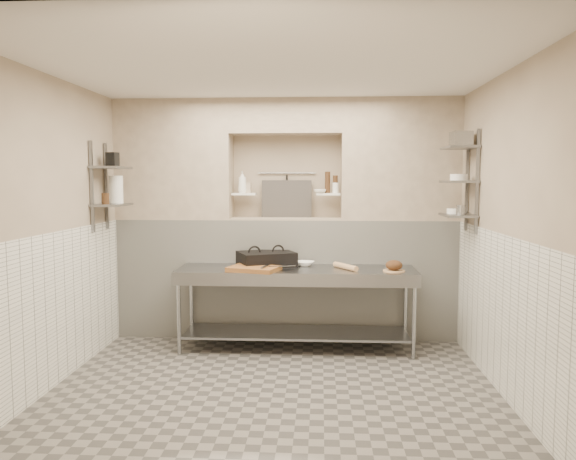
# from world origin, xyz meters

# --- Properties ---
(floor) EXTENTS (4.00, 3.90, 0.10)m
(floor) POSITION_xyz_m (0.00, 0.00, -0.05)
(floor) COLOR #69635D
(floor) RESTS_ON ground
(ceiling) EXTENTS (4.00, 3.90, 0.10)m
(ceiling) POSITION_xyz_m (0.00, 0.00, 2.85)
(ceiling) COLOR silver
(ceiling) RESTS_ON ground
(wall_left) EXTENTS (0.10, 3.90, 2.80)m
(wall_left) POSITION_xyz_m (-2.05, 0.00, 1.40)
(wall_left) COLOR tan
(wall_left) RESTS_ON ground
(wall_right) EXTENTS (0.10, 3.90, 2.80)m
(wall_right) POSITION_xyz_m (2.05, 0.00, 1.40)
(wall_right) COLOR tan
(wall_right) RESTS_ON ground
(wall_back) EXTENTS (4.00, 0.10, 2.80)m
(wall_back) POSITION_xyz_m (0.00, 2.00, 1.40)
(wall_back) COLOR tan
(wall_back) RESTS_ON ground
(wall_front) EXTENTS (4.00, 0.10, 2.80)m
(wall_front) POSITION_xyz_m (0.00, -2.00, 1.40)
(wall_front) COLOR tan
(wall_front) RESTS_ON ground
(backwall_lower) EXTENTS (4.00, 0.40, 1.40)m
(backwall_lower) POSITION_xyz_m (0.00, 1.75, 0.70)
(backwall_lower) COLOR silver
(backwall_lower) RESTS_ON floor
(alcove_sill) EXTENTS (1.30, 0.40, 0.02)m
(alcove_sill) POSITION_xyz_m (0.00, 1.75, 1.41)
(alcove_sill) COLOR tan
(alcove_sill) RESTS_ON backwall_lower
(backwall_pillar_left) EXTENTS (1.35, 0.40, 1.40)m
(backwall_pillar_left) POSITION_xyz_m (-1.33, 1.75, 2.10)
(backwall_pillar_left) COLOR tan
(backwall_pillar_left) RESTS_ON backwall_lower
(backwall_pillar_right) EXTENTS (1.35, 0.40, 1.40)m
(backwall_pillar_right) POSITION_xyz_m (1.33, 1.75, 2.10)
(backwall_pillar_right) COLOR tan
(backwall_pillar_right) RESTS_ON backwall_lower
(backwall_header) EXTENTS (1.30, 0.40, 0.40)m
(backwall_header) POSITION_xyz_m (0.00, 1.75, 2.60)
(backwall_header) COLOR tan
(backwall_header) RESTS_ON backwall_lower
(wainscot_left) EXTENTS (0.02, 3.90, 1.40)m
(wainscot_left) POSITION_xyz_m (-1.99, 0.00, 0.70)
(wainscot_left) COLOR silver
(wainscot_left) RESTS_ON floor
(wainscot_right) EXTENTS (0.02, 3.90, 1.40)m
(wainscot_right) POSITION_xyz_m (1.99, 0.00, 0.70)
(wainscot_right) COLOR silver
(wainscot_right) RESTS_ON floor
(alcove_shelf_left) EXTENTS (0.28, 0.16, 0.02)m
(alcove_shelf_left) POSITION_xyz_m (-0.50, 1.75, 1.70)
(alcove_shelf_left) COLOR white
(alcove_shelf_left) RESTS_ON backwall_lower
(alcove_shelf_right) EXTENTS (0.28, 0.16, 0.02)m
(alcove_shelf_right) POSITION_xyz_m (0.50, 1.75, 1.70)
(alcove_shelf_right) COLOR white
(alcove_shelf_right) RESTS_ON backwall_lower
(utensil_rail) EXTENTS (0.70, 0.02, 0.02)m
(utensil_rail) POSITION_xyz_m (0.00, 1.92, 1.95)
(utensil_rail) COLOR gray
(utensil_rail) RESTS_ON wall_back
(hanging_steel) EXTENTS (0.02, 0.02, 0.30)m
(hanging_steel) POSITION_xyz_m (0.00, 1.90, 1.78)
(hanging_steel) COLOR black
(hanging_steel) RESTS_ON utensil_rail
(splash_panel) EXTENTS (0.60, 0.08, 0.45)m
(splash_panel) POSITION_xyz_m (0.00, 1.85, 1.64)
(splash_panel) COLOR #383330
(splash_panel) RESTS_ON alcove_sill
(shelf_rail_left_a) EXTENTS (0.03, 0.03, 0.95)m
(shelf_rail_left_a) POSITION_xyz_m (-1.98, 1.25, 1.80)
(shelf_rail_left_a) COLOR slate
(shelf_rail_left_a) RESTS_ON wall_left
(shelf_rail_left_b) EXTENTS (0.03, 0.03, 0.95)m
(shelf_rail_left_b) POSITION_xyz_m (-1.98, 0.85, 1.80)
(shelf_rail_left_b) COLOR slate
(shelf_rail_left_b) RESTS_ON wall_left
(wall_shelf_left_lower) EXTENTS (0.30, 0.50, 0.02)m
(wall_shelf_left_lower) POSITION_xyz_m (-1.84, 1.05, 1.60)
(wall_shelf_left_lower) COLOR slate
(wall_shelf_left_lower) RESTS_ON wall_left
(wall_shelf_left_upper) EXTENTS (0.30, 0.50, 0.03)m
(wall_shelf_left_upper) POSITION_xyz_m (-1.84, 1.05, 2.00)
(wall_shelf_left_upper) COLOR slate
(wall_shelf_left_upper) RESTS_ON wall_left
(shelf_rail_right_a) EXTENTS (0.03, 0.03, 1.05)m
(shelf_rail_right_a) POSITION_xyz_m (1.98, 1.25, 1.85)
(shelf_rail_right_a) COLOR slate
(shelf_rail_right_a) RESTS_ON wall_right
(shelf_rail_right_b) EXTENTS (0.03, 0.03, 1.05)m
(shelf_rail_right_b) POSITION_xyz_m (1.98, 0.85, 1.85)
(shelf_rail_right_b) COLOR slate
(shelf_rail_right_b) RESTS_ON wall_right
(wall_shelf_right_lower) EXTENTS (0.30, 0.50, 0.02)m
(wall_shelf_right_lower) POSITION_xyz_m (1.84, 1.05, 1.50)
(wall_shelf_right_lower) COLOR slate
(wall_shelf_right_lower) RESTS_ON wall_right
(wall_shelf_right_mid) EXTENTS (0.30, 0.50, 0.02)m
(wall_shelf_right_mid) POSITION_xyz_m (1.84, 1.05, 1.85)
(wall_shelf_right_mid) COLOR slate
(wall_shelf_right_mid) RESTS_ON wall_right
(wall_shelf_right_upper) EXTENTS (0.30, 0.50, 0.03)m
(wall_shelf_right_upper) POSITION_xyz_m (1.84, 1.05, 2.20)
(wall_shelf_right_upper) COLOR slate
(wall_shelf_right_upper) RESTS_ON wall_right
(prep_table) EXTENTS (2.60, 0.70, 0.90)m
(prep_table) POSITION_xyz_m (0.15, 1.18, 0.64)
(prep_table) COLOR gray
(prep_table) RESTS_ON floor
(panini_press) EXTENTS (0.72, 0.64, 0.16)m
(panini_press) POSITION_xyz_m (-0.20, 1.34, 0.98)
(panini_press) COLOR black
(panini_press) RESTS_ON prep_table
(cutting_board) EXTENTS (0.59, 0.49, 0.05)m
(cutting_board) POSITION_xyz_m (-0.30, 1.01, 0.92)
(cutting_board) COLOR brown
(cutting_board) RESTS_ON prep_table
(knife_blade) EXTENTS (0.28, 0.13, 0.01)m
(knife_blade) POSITION_xyz_m (0.00, 1.05, 0.95)
(knife_blade) COLOR gray
(knife_blade) RESTS_ON cutting_board
(tongs) EXTENTS (0.08, 0.26, 0.02)m
(tongs) POSITION_xyz_m (-0.17, 0.97, 0.96)
(tongs) COLOR gray
(tongs) RESTS_ON cutting_board
(mixing_bowl) EXTENTS (0.27, 0.27, 0.05)m
(mixing_bowl) POSITION_xyz_m (0.23, 1.39, 0.93)
(mixing_bowl) COLOR white
(mixing_bowl) RESTS_ON prep_table
(rolling_pin) EXTENTS (0.26, 0.36, 0.06)m
(rolling_pin) POSITION_xyz_m (0.68, 1.17, 0.93)
(rolling_pin) COLOR tan
(rolling_pin) RESTS_ON prep_table
(bread_board) EXTENTS (0.23, 0.23, 0.01)m
(bread_board) POSITION_xyz_m (1.19, 1.06, 0.91)
(bread_board) COLOR tan
(bread_board) RESTS_ON prep_table
(bread_loaf) EXTENTS (0.18, 0.18, 0.11)m
(bread_loaf) POSITION_xyz_m (1.19, 1.06, 0.97)
(bread_loaf) COLOR #4C2D19
(bread_loaf) RESTS_ON bread_board
(bottle_soap) EXTENTS (0.10, 0.10, 0.26)m
(bottle_soap) POSITION_xyz_m (-0.52, 1.74, 1.84)
(bottle_soap) COLOR white
(bottle_soap) RESTS_ON alcove_shelf_left
(jar_alcove) EXTENTS (0.08, 0.08, 0.12)m
(jar_alcove) POSITION_xyz_m (-0.46, 1.77, 1.77)
(jar_alcove) COLOR tan
(jar_alcove) RESTS_ON alcove_shelf_left
(bowl_alcove) EXTENTS (0.17, 0.17, 0.05)m
(bowl_alcove) POSITION_xyz_m (0.40, 1.71, 1.74)
(bowl_alcove) COLOR white
(bowl_alcove) RESTS_ON alcove_shelf_right
(condiment_a) EXTENTS (0.06, 0.06, 0.21)m
(condiment_a) POSITION_xyz_m (0.58, 1.73, 1.82)
(condiment_a) COLOR #382313
(condiment_a) RESTS_ON alcove_shelf_right
(condiment_b) EXTENTS (0.06, 0.06, 0.25)m
(condiment_b) POSITION_xyz_m (0.49, 1.77, 1.84)
(condiment_b) COLOR #382313
(condiment_b) RESTS_ON alcove_shelf_right
(condiment_c) EXTENTS (0.07, 0.07, 0.12)m
(condiment_c) POSITION_xyz_m (0.58, 1.74, 1.77)
(condiment_c) COLOR white
(condiment_c) RESTS_ON alcove_shelf_right
(jug_left) EXTENTS (0.15, 0.15, 0.30)m
(jug_left) POSITION_xyz_m (-1.84, 1.18, 1.76)
(jug_left) COLOR white
(jug_left) RESTS_ON wall_shelf_left_lower
(jar_left) EXTENTS (0.08, 0.08, 0.12)m
(jar_left) POSITION_xyz_m (-1.84, 0.87, 1.67)
(jar_left) COLOR #382313
(jar_left) RESTS_ON wall_shelf_left_lower
(box_left_upper) EXTENTS (0.13, 0.13, 0.15)m
(box_left_upper) POSITION_xyz_m (-1.84, 1.10, 2.09)
(box_left_upper) COLOR black
(box_left_upper) RESTS_ON wall_shelf_left_upper
(bowl_right) EXTENTS (0.18, 0.18, 0.05)m
(bowl_right) POSITION_xyz_m (1.84, 1.16, 1.54)
(bowl_right) COLOR white
(bowl_right) RESTS_ON wall_shelf_right_lower
(canister_right) EXTENTS (0.10, 0.10, 0.10)m
(canister_right) POSITION_xyz_m (1.84, 0.92, 1.56)
(canister_right) COLOR gray
(canister_right) RESTS_ON wall_shelf_right_lower
(bowl_right_mid) EXTENTS (0.18, 0.18, 0.07)m
(bowl_right_mid) POSITION_xyz_m (1.84, 1.05, 1.90)
(bowl_right_mid) COLOR white
(bowl_right_mid) RESTS_ON wall_shelf_right_mid
(basket_right) EXTENTS (0.19, 0.23, 0.15)m
(basket_right) POSITION_xyz_m (1.84, 1.00, 2.29)
(basket_right) COLOR gray
(basket_right) RESTS_ON wall_shelf_right_upper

